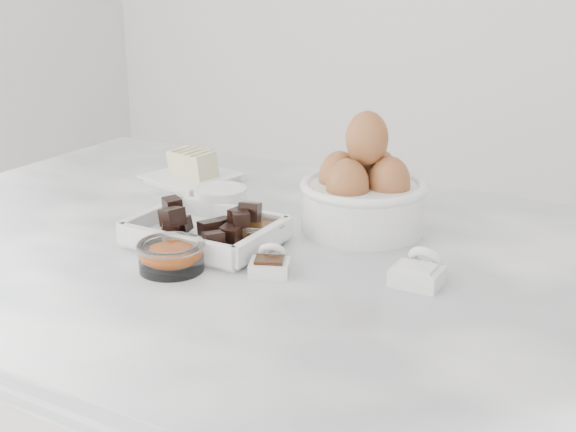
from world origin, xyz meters
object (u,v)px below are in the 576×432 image
object	(u,v)px
butter_plate	(191,171)
sugar_ramekin	(221,201)
chocolate_dish	(205,228)
vanilla_spoon	(270,263)
zest_bowl	(171,255)
egg_bowl	(363,193)
salt_spoon	(419,271)
honey_bowl	(259,231)

from	to	relation	value
butter_plate	sugar_ramekin	size ratio (longest dim) A/B	1.98
chocolate_dish	vanilla_spoon	bearing A→B (deg)	-18.39
zest_bowl	vanilla_spoon	distance (m)	0.12
egg_bowl	butter_plate	bearing A→B (deg)	168.80
salt_spoon	egg_bowl	bearing A→B (deg)	135.75
egg_bowl	vanilla_spoon	bearing A→B (deg)	-99.19
zest_bowl	egg_bowl	bearing A→B (deg)	60.61
sugar_ramekin	chocolate_dish	bearing A→B (deg)	-66.03
salt_spoon	vanilla_spoon	bearing A→B (deg)	-159.53
butter_plate	egg_bowl	distance (m)	0.36
vanilla_spoon	egg_bowl	bearing A→B (deg)	80.81
egg_bowl	sugar_ramekin	bearing A→B (deg)	-164.60
chocolate_dish	vanilla_spoon	xyz separation A→B (m)	(0.13, -0.04, -0.01)
butter_plate	zest_bowl	bearing A→B (deg)	-56.62
egg_bowl	vanilla_spoon	size ratio (longest dim) A/B	2.54
zest_bowl	vanilla_spoon	bearing A→B (deg)	26.40
sugar_ramekin	honey_bowl	size ratio (longest dim) A/B	1.05
butter_plate	vanilla_spoon	size ratio (longest dim) A/B	2.18
egg_bowl	salt_spoon	bearing A→B (deg)	-44.25
chocolate_dish	zest_bowl	world-z (taller)	chocolate_dish
sugar_ramekin	salt_spoon	bearing A→B (deg)	-12.83
egg_bowl	zest_bowl	bearing A→B (deg)	-119.39
zest_bowl	butter_plate	bearing A→B (deg)	123.38
butter_plate	egg_bowl	bearing A→B (deg)	-11.20
honey_bowl	vanilla_spoon	world-z (taller)	vanilla_spoon
egg_bowl	chocolate_dish	bearing A→B (deg)	-136.05
chocolate_dish	honey_bowl	distance (m)	0.07
butter_plate	honey_bowl	distance (m)	0.32
salt_spoon	zest_bowl	bearing A→B (deg)	-157.13
chocolate_dish	vanilla_spoon	world-z (taller)	chocolate_dish
honey_bowl	salt_spoon	xyz separation A→B (m)	(0.24, -0.02, -0.00)
chocolate_dish	egg_bowl	xyz separation A→B (m)	(0.16, 0.16, 0.03)
honey_bowl	egg_bowl	bearing A→B (deg)	48.94
butter_plate	honey_bowl	size ratio (longest dim) A/B	2.08
chocolate_dish	zest_bowl	distance (m)	0.10
vanilla_spoon	salt_spoon	world-z (taller)	salt_spoon
zest_bowl	vanilla_spoon	xyz separation A→B (m)	(0.11, 0.05, -0.01)
sugar_ramekin	salt_spoon	size ratio (longest dim) A/B	1.07
sugar_ramekin	butter_plate	bearing A→B (deg)	139.89
chocolate_dish	sugar_ramekin	distance (m)	0.11
butter_plate	zest_bowl	xyz separation A→B (m)	(0.21, -0.32, -0.00)
chocolate_dish	sugar_ramekin	bearing A→B (deg)	113.97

